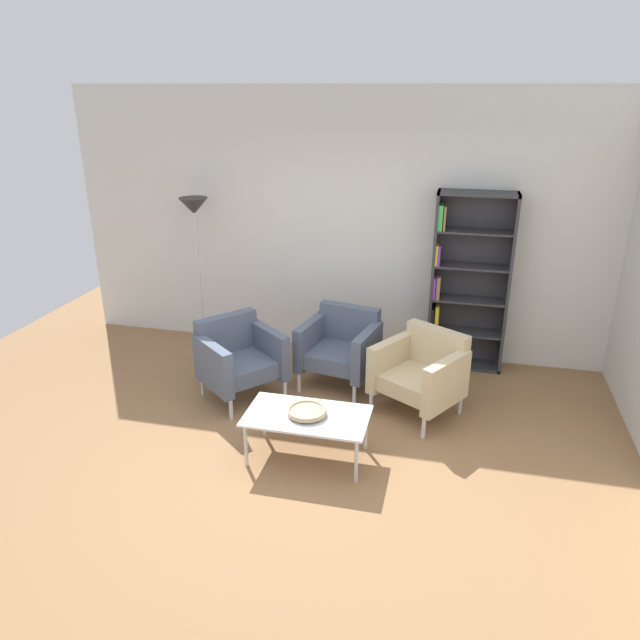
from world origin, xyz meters
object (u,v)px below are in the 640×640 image
(armchair_spare_guest, at_px, (341,346))
(armchair_by_bookshelf, at_px, (239,357))
(floor_lamp_torchiere, at_px, (195,224))
(decorative_bowl, at_px, (307,411))
(armchair_corner_red, at_px, (422,372))
(coffee_table_low, at_px, (307,418))
(bookshelf_tall, at_px, (465,284))

(armchair_spare_guest, height_order, armchair_by_bookshelf, same)
(armchair_by_bookshelf, bearing_deg, floor_lamp_torchiere, 78.14)
(decorative_bowl, bearing_deg, armchair_by_bookshelf, 136.33)
(decorative_bowl, relative_size, armchair_by_bookshelf, 0.34)
(floor_lamp_torchiere, bearing_deg, armchair_corner_red, -20.65)
(coffee_table_low, xyz_separation_m, armchair_corner_red, (0.84, 0.98, 0.05))
(coffee_table_low, distance_m, armchair_by_bookshelf, 1.27)
(decorative_bowl, bearing_deg, armchair_spare_guest, 90.02)
(bookshelf_tall, bearing_deg, decorative_bowl, -118.98)
(armchair_spare_guest, xyz_separation_m, armchair_corner_red, (0.84, -0.39, 0.00))
(decorative_bowl, relative_size, armchair_corner_red, 0.34)
(armchair_corner_red, bearing_deg, decorative_bowl, -99.49)
(bookshelf_tall, distance_m, armchair_corner_red, 1.29)
(bookshelf_tall, bearing_deg, floor_lamp_torchiere, -177.10)
(decorative_bowl, relative_size, floor_lamp_torchiere, 0.18)
(bookshelf_tall, xyz_separation_m, armchair_corner_red, (-0.33, -1.14, -0.51))
(armchair_by_bookshelf, height_order, floor_lamp_torchiere, floor_lamp_torchiere)
(armchair_spare_guest, bearing_deg, decorative_bowl, -78.09)
(armchair_spare_guest, bearing_deg, floor_lamp_torchiere, 173.25)
(decorative_bowl, xyz_separation_m, armchair_spare_guest, (-0.00, 1.36, -0.02))
(decorative_bowl, height_order, armchair_spare_guest, armchair_spare_guest)
(floor_lamp_torchiere, bearing_deg, armchair_by_bookshelf, -51.41)
(armchair_by_bookshelf, distance_m, floor_lamp_torchiere, 1.73)
(bookshelf_tall, xyz_separation_m, armchair_by_bookshelf, (-2.09, -1.24, -0.51))
(armchair_corner_red, height_order, floor_lamp_torchiere, floor_lamp_torchiere)
(armchair_by_bookshelf, xyz_separation_m, floor_lamp_torchiere, (-0.87, 1.09, 1.03))
(bookshelf_tall, relative_size, armchair_by_bookshelf, 2.00)
(armchair_spare_guest, xyz_separation_m, armchair_by_bookshelf, (-0.92, -0.48, 0.00))
(bookshelf_tall, height_order, armchair_by_bookshelf, bookshelf_tall)
(armchair_by_bookshelf, bearing_deg, armchair_spare_guest, -22.67)
(bookshelf_tall, xyz_separation_m, decorative_bowl, (-1.17, -2.12, -0.49))
(coffee_table_low, bearing_deg, decorative_bowl, 0.00)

